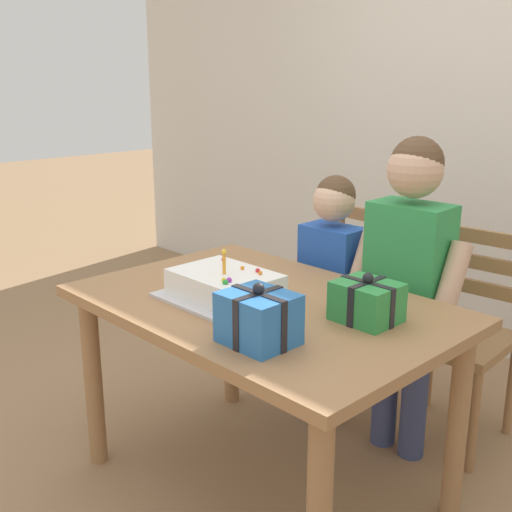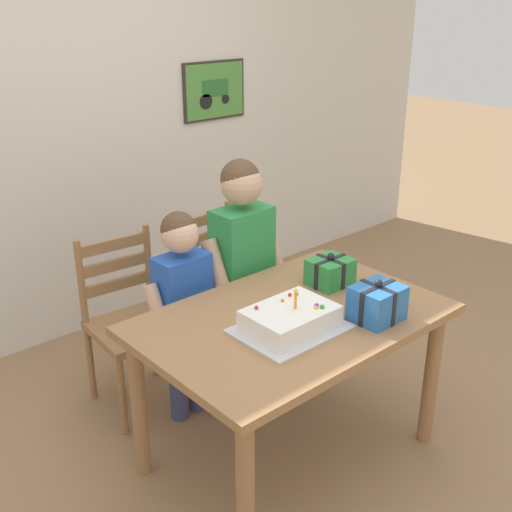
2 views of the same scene
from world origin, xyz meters
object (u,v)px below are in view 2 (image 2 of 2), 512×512
Objects in this scene: birthday_cake at (290,320)px; gift_box_beside_cake at (330,272)px; chair_right at (222,289)px; gift_box_red_large at (377,303)px; dining_table at (291,337)px; child_younger at (183,297)px; chair_left at (132,322)px; child_older at (242,256)px.

gift_box_beside_cake is (0.46, 0.20, 0.02)m from birthday_cake.
gift_box_red_large is at bearing -92.62° from chair_right.
dining_table is 0.61m from child_younger.
chair_left is 0.38m from child_younger.
chair_left and chair_right have the same top height.
birthday_cake is 0.39m from gift_box_red_large.
gift_box_red_large is 0.16× the size of child_older.
gift_box_red_large is 1.19m from chair_right.
birthday_cake is 0.50m from gift_box_beside_cake.
chair_left is at bearing 114.27° from child_younger.
gift_box_beside_cake is 0.22× the size of chair_left.
chair_right is at bearing 94.65° from gift_box_beside_cake.
birthday_cake is 2.21× the size of gift_box_beside_cake.
chair_right is (0.60, 0.00, 0.00)m from chair_left.
birthday_cake is (-0.10, -0.09, 0.15)m from dining_table.
child_older is 1.17× the size of child_younger.
gift_box_red_large is at bearing -87.51° from child_older.
dining_table is at bearing -71.06° from chair_left.
chair_right is at bearing 87.38° from gift_box_red_large.
chair_left reaches higher than gift_box_beside_cake.
child_younger is at bearing 116.24° from gift_box_red_large.
gift_box_red_large is 1.31m from chair_left.
gift_box_beside_cake is 0.22× the size of chair_right.
child_older is at bearing 70.09° from dining_table.
gift_box_red_large is at bearing -46.63° from dining_table.
birthday_cake is at bearing -78.25° from chair_left.
chair_right is 0.71× the size of child_older.
gift_box_beside_cake reaches higher than dining_table.
chair_left is (-0.20, 0.96, -0.33)m from birthday_cake.
chair_right is (0.05, 1.13, -0.36)m from gift_box_red_large.
chair_left reaches higher than dining_table.
birthday_cake is 1.03m from chair_left.
dining_table is 1.19× the size of child_younger.
dining_table is 1.02× the size of child_older.
child_older reaches higher than gift_box_red_large.
child_older is (-0.15, 0.47, -0.02)m from gift_box_beside_cake.
birthday_cake is at bearing 153.49° from gift_box_red_large.
birthday_cake reaches higher than chair_right.
dining_table is 6.29× the size of gift_box_red_large.
child_younger is at bearing -148.32° from chair_right.
chair_left is at bearing 150.43° from child_older.
gift_box_red_large is 0.84m from child_older.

